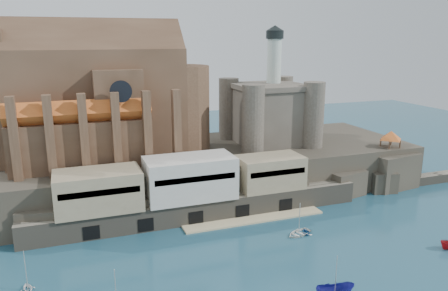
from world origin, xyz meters
name	(u,v)px	position (x,y,z in m)	size (l,w,h in m)	color
ground	(287,263)	(0.00, 0.00, 0.00)	(300.00, 300.00, 0.00)	navy
promontory	(211,169)	(-0.19, 39.37, 4.92)	(100.00, 36.00, 10.00)	#2A2620
quay	(190,191)	(-10.19, 23.07, 6.07)	(70.00, 12.00, 13.05)	#676152
church	(105,103)	(-24.13, 41.85, 22.13)	(47.00, 25.93, 30.51)	#4A3322
castle_keep	(269,110)	(16.08, 41.08, 18.31)	(21.20, 21.20, 29.30)	#4B443A
rock_outcrop	(388,170)	(42.00, 25.84, 4.02)	(14.50, 10.50, 8.70)	#2A2620
pavilion	(391,136)	(42.00, 26.00, 12.73)	(6.40, 6.40, 5.40)	#4A3322
boat_4	(28,290)	(-40.00, 5.97, 0.00)	(2.52, 1.54, 2.92)	white
boat_6	(299,234)	(7.16, 8.75, 0.00)	(3.93, 1.14, 5.50)	white
boat_7	(306,234)	(8.62, 8.63, 0.00)	(2.26, 1.38, 2.62)	#185092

